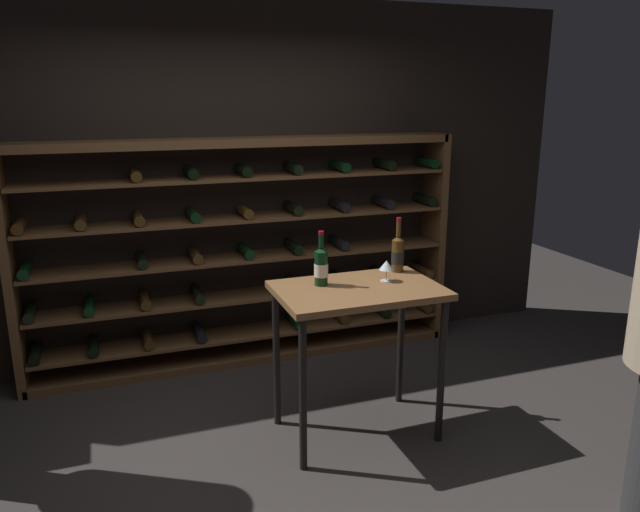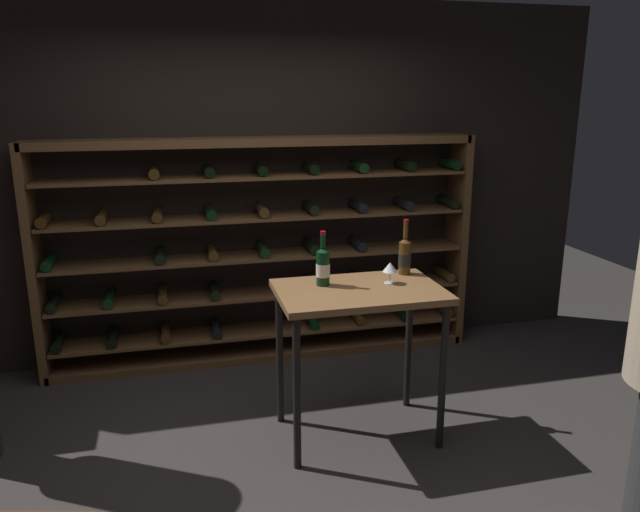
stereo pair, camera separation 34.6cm
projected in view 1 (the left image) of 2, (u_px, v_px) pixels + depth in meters
name	position (u px, v px, depth m)	size (l,w,h in m)	color
ground_plane	(298.00, 470.00, 3.44)	(9.56, 9.56, 0.00)	#383330
back_wall	(225.00, 184.00, 4.70)	(5.81, 0.10, 2.76)	black
wine_rack	(246.00, 254.00, 4.68)	(3.34, 0.32, 1.74)	brown
tasting_table	(358.00, 308.00, 3.62)	(0.97, 0.63, 0.95)	brown
wine_bottle_amber_reserve	(321.00, 266.00, 3.59)	(0.08, 0.08, 0.33)	black
wine_bottle_red_label	(398.00, 253.00, 3.87)	(0.08, 0.08, 0.35)	#4C3314
wine_glass_stemmed_center	(386.00, 266.00, 3.68)	(0.09, 0.09, 0.13)	silver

